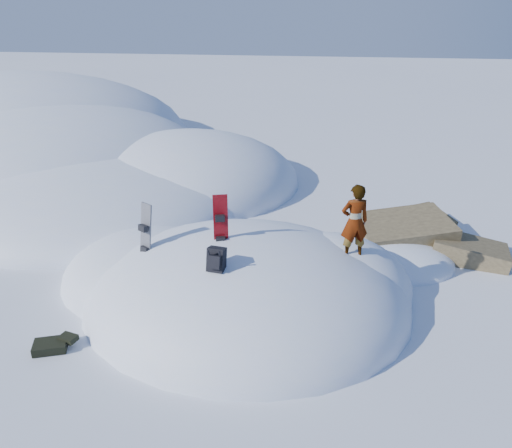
% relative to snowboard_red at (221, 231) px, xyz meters
% --- Properties ---
extents(ground, '(120.00, 120.00, 0.00)m').
position_rel_snowboard_red_xyz_m(ground, '(0.50, 0.03, -1.66)').
color(ground, white).
rests_on(ground, ground).
extents(snow_mound, '(8.00, 6.00, 3.00)m').
position_rel_snowboard_red_xyz_m(snow_mound, '(0.33, 0.27, -1.66)').
color(snow_mound, white).
rests_on(snow_mound, ground).
extents(snow_ridge, '(21.50, 18.50, 6.40)m').
position_rel_snowboard_red_xyz_m(snow_ridge, '(-9.93, 9.88, -1.66)').
color(snow_ridge, white).
rests_on(snow_ridge, ground).
extents(rock_outcrop, '(4.68, 4.41, 1.68)m').
position_rel_snowboard_red_xyz_m(rock_outcrop, '(4.22, 3.04, -1.65)').
color(rock_outcrop, olive).
rests_on(rock_outcrop, ground).
extents(snowboard_red, '(0.30, 0.20, 1.60)m').
position_rel_snowboard_red_xyz_m(snowboard_red, '(0.00, 0.00, 0.00)').
color(snowboard_red, red).
rests_on(snowboard_red, snow_mound).
extents(snowboard_dark, '(0.40, 0.38, 1.63)m').
position_rel_snowboard_red_xyz_m(snowboard_dark, '(-1.59, -0.13, -0.28)').
color(snowboard_dark, black).
rests_on(snowboard_dark, snow_mound).
extents(backpack, '(0.36, 0.40, 0.53)m').
position_rel_snowboard_red_xyz_m(backpack, '(0.16, -1.09, -0.09)').
color(backpack, black).
rests_on(backpack, snow_mound).
extents(gear_pile, '(0.80, 0.63, 0.21)m').
position_rel_snowboard_red_xyz_m(gear_pile, '(-2.74, -2.15, -1.56)').
color(gear_pile, black).
rests_on(gear_pile, ground).
extents(person, '(0.67, 0.55, 1.59)m').
position_rel_snowboard_red_xyz_m(person, '(2.68, 0.43, 0.21)').
color(person, slate).
rests_on(person, snow_mound).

